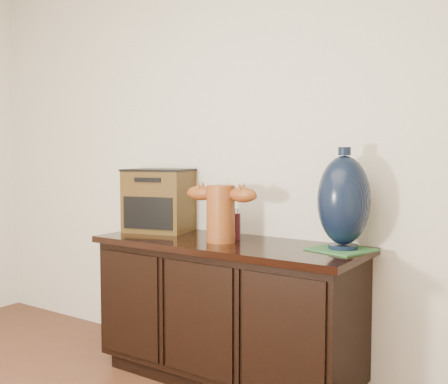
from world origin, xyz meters
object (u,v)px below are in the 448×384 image
Objects in this scene: sideboard at (227,310)px; spray_can at (235,224)px; terracotta_vessel at (221,210)px; tv_radio at (159,200)px; lamp_base at (344,201)px.

sideboard is 8.72× the size of spray_can.
terracotta_vessel is 0.54m from tv_radio.
tv_radio is 1.15m from lamp_base.
lamp_base is at bearing 9.18° from sideboard.
tv_radio is at bearing 178.76° from spray_can.
terracotta_vessel is 0.87× the size of lamp_base.
spray_can is at bearing 84.52° from sideboard.
lamp_base is (1.15, 0.01, 0.05)m from tv_radio.
lamp_base reaches higher than tv_radio.
sideboard is 3.01× the size of lamp_base.
sideboard is 0.54m from terracotta_vessel.
sideboard is at bearing -95.48° from spray_can.
spray_can is (0.02, 0.11, -0.09)m from terracotta_vessel.
sideboard is 0.86m from lamp_base.
tv_radio is at bearing 163.74° from terracotta_vessel.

